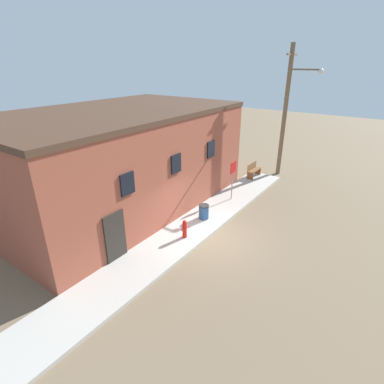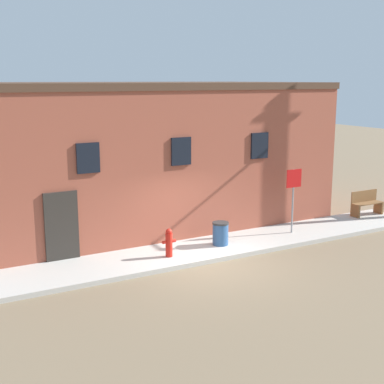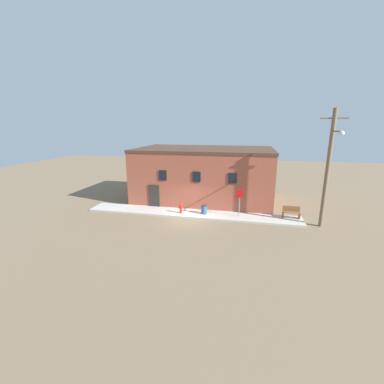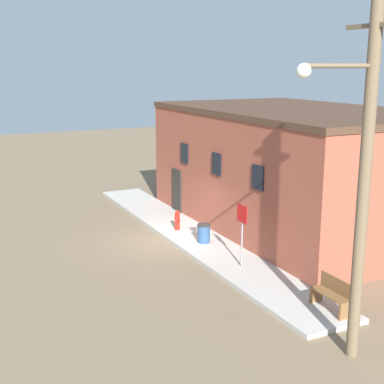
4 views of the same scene
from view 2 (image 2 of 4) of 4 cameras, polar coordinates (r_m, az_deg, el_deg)
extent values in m
plane|color=#7A664C|center=(16.04, 1.64, -7.74)|extent=(80.00, 80.00, 0.00)
cube|color=#BCB7AD|center=(16.90, -0.23, -6.43)|extent=(18.34, 2.16, 0.14)
cube|color=#9E4C38|center=(20.89, -6.29, 3.95)|extent=(13.29, 7.90, 5.05)
cube|color=#4C3323|center=(20.69, -6.46, 11.22)|extent=(13.39, 8.00, 0.24)
cube|color=black|center=(16.04, -11.03, 3.58)|extent=(0.70, 0.08, 0.90)
cube|color=black|center=(17.24, -1.17, 4.37)|extent=(0.70, 0.08, 0.90)
cube|color=black|center=(18.87, 7.21, 4.94)|extent=(0.70, 0.08, 0.90)
cube|color=#2D2823|center=(16.20, -13.73, -3.80)|extent=(1.00, 0.08, 2.20)
cylinder|color=red|center=(16.18, -2.47, -5.67)|extent=(0.21, 0.21, 0.73)
sphere|color=red|center=(16.06, -2.49, -4.26)|extent=(0.19, 0.19, 0.19)
cylinder|color=red|center=(16.08, -3.00, -5.38)|extent=(0.12, 0.09, 0.09)
cylinder|color=red|center=(16.21, -1.96, -5.22)|extent=(0.12, 0.09, 0.09)
cylinder|color=gray|center=(18.80, 10.70, -0.97)|extent=(0.06, 0.06, 2.24)
cube|color=red|center=(18.63, 10.83, 1.43)|extent=(0.63, 0.02, 0.63)
cube|color=brown|center=(21.70, 17.02, -1.98)|extent=(0.08, 0.44, 0.47)
cube|color=brown|center=(22.61, 19.27, -1.57)|extent=(0.08, 0.44, 0.47)
cube|color=brown|center=(22.09, 18.21, -1.13)|extent=(1.35, 0.44, 0.04)
cube|color=brown|center=(22.17, 17.88, -0.41)|extent=(1.35, 0.04, 0.45)
cylinder|color=#2D517F|center=(17.33, 3.05, -4.53)|extent=(0.51, 0.51, 0.69)
cylinder|color=#2D2D2D|center=(17.23, 3.07, -3.33)|extent=(0.53, 0.53, 0.06)
camera|label=1|loc=(7.53, -53.09, 24.02)|focal=28.00mm
camera|label=3|loc=(14.06, 90.43, 8.35)|focal=24.00mm
camera|label=4|loc=(27.49, 52.55, 10.85)|focal=50.00mm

